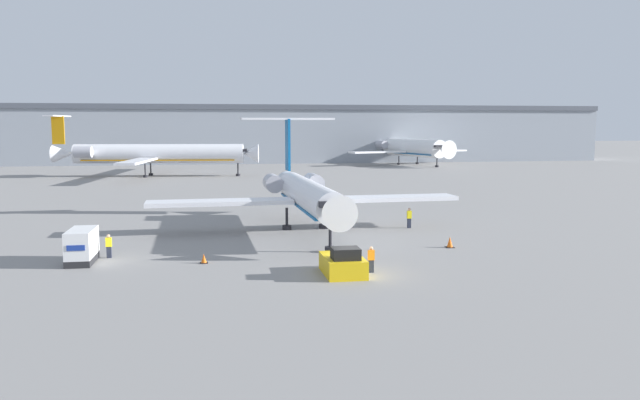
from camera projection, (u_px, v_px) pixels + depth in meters
name	position (u px, v px, depth m)	size (l,w,h in m)	color
ground_plane	(353.00, 275.00, 38.64)	(600.00, 600.00, 0.00)	gray
terminal_building	(247.00, 134.00, 155.24)	(180.00, 16.80, 14.10)	#8C939E
airplane_main	(306.00, 193.00, 54.81)	(27.46, 24.68, 9.95)	white
pushback_tug	(343.00, 264.00, 38.62)	(2.39, 3.87, 1.83)	yellow
luggage_cart	(82.00, 246.00, 41.90)	(1.61, 3.73, 2.26)	#232326
worker_near_tug	(371.00, 259.00, 39.10)	(0.40, 0.24, 1.66)	#232838
worker_by_wing	(409.00, 217.00, 56.00)	(0.40, 0.26, 1.82)	#232838
worker_on_apron	(109.00, 246.00, 43.40)	(0.40, 0.24, 1.67)	#232838
traffic_cone_left	(204.00, 259.00, 41.79)	(0.53, 0.53, 0.62)	black
traffic_cone_right	(450.00, 242.00, 47.14)	(0.62, 0.62, 0.83)	black
airplane_parked_far_left	(154.00, 154.00, 112.32)	(36.96, 37.04, 10.93)	white
airplane_parked_far_right	(410.00, 148.00, 146.10)	(30.89, 28.88, 11.10)	white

